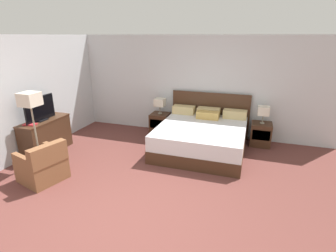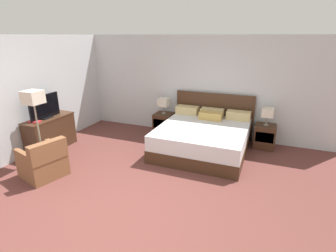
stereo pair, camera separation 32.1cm
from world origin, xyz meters
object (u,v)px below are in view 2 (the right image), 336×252
floor_lamp (34,104)px  nightstand_right (265,136)px  armchair_by_window (44,163)px  table_lamp_right (268,113)px  dresser (51,133)px  book_red_cover (35,122)px  table_lamp_left (164,102)px  tv (45,107)px  bed (204,137)px  nightstand_left (164,123)px

floor_lamp → nightstand_right: bearing=31.9°
nightstand_right → floor_lamp: 5.06m
nightstand_right → armchair_by_window: armchair_by_window is taller
table_lamp_right → dresser: 5.03m
book_red_cover → armchair_by_window: (0.84, -0.65, -0.50)m
table_lamp_left → tv: (-2.01, -2.02, 0.17)m
table_lamp_right → tv: bearing=-156.3°
bed → book_red_cover: size_ratio=8.34×
nightstand_left → book_red_cover: bearing=-130.7°
table_lamp_right → tv: size_ratio=0.51×
nightstand_right → tv: 5.09m
bed → nightstand_right: 1.49m
book_red_cover → floor_lamp: 0.70m
table_lamp_left → floor_lamp: (-1.62, -2.62, 0.43)m
nightstand_right → table_lamp_left: (-2.59, 0.00, 0.58)m
table_lamp_left → tv: tv is taller
nightstand_right → book_red_cover: bearing=-153.1°
nightstand_right → book_red_cover: (-4.61, -2.34, 0.51)m
tv → floor_lamp: 0.76m
dresser → armchair_by_window: (0.84, -1.03, -0.11)m
table_lamp_left → book_red_cover: (-2.01, -2.34, -0.07)m
armchair_by_window → bed: bearing=42.6°
tv → table_lamp_right: bearing=23.7°
tv → book_red_cover: 0.40m
table_lamp_left → floor_lamp: bearing=-121.7°
book_red_cover → floor_lamp: bearing=-34.7°
table_lamp_left → armchair_by_window: size_ratio=0.49×
armchair_by_window → tv: bearing=130.7°
nightstand_left → armchair_by_window: 3.22m
bed → book_red_cover: bearing=-154.0°
table_lamp_right → book_red_cover: size_ratio=1.65×
nightstand_right → dresser: (-4.61, -1.97, 0.12)m
dresser → floor_lamp: size_ratio=0.78×
bed → nightstand_right: (1.30, 0.73, -0.06)m
dresser → tv: (0.00, -0.05, 0.63)m
nightstand_left → nightstand_right: (2.59, 0.00, 0.00)m
nightstand_left → floor_lamp: bearing=-121.7°
table_lamp_right → armchair_by_window: size_ratio=0.49×
bed → table_lamp_left: size_ratio=5.05×
nightstand_left → tv: tv is taller
nightstand_right → floor_lamp: (-4.21, -2.62, 1.01)m
book_red_cover → floor_lamp: (0.40, -0.27, 0.50)m
nightstand_left → tv: bearing=-134.9°
tv → table_lamp_left: bearing=45.1°
table_lamp_left → floor_lamp: 3.11m
armchair_by_window → nightstand_left: bearing=68.6°
nightstand_right → armchair_by_window: 4.81m
table_lamp_right → dresser: size_ratio=0.35×
table_lamp_right → bed: bearing=-150.7°
floor_lamp → dresser: bearing=121.6°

